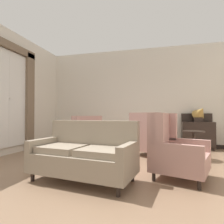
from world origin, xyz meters
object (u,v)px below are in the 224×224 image
at_px(settee, 84,155).
at_px(sideboard, 198,133).
at_px(armchair_back_corner, 174,151).
at_px(porcelain_vase, 111,134).
at_px(armchair_foreground_right, 149,138).
at_px(side_table, 194,142).
at_px(armchair_far_left, 83,139).
at_px(gramophone, 200,113).
at_px(coffee_table, 110,146).

distance_m(settee, sideboard, 4.19).
relative_size(armchair_back_corner, sideboard, 0.97).
bearing_deg(porcelain_vase, armchair_foreground_right, 57.04).
relative_size(settee, armchair_back_corner, 1.62).
distance_m(armchair_back_corner, side_table, 1.64).
distance_m(armchair_far_left, gramophone, 3.62).
height_order(coffee_table, sideboard, sideboard).
height_order(armchair_back_corner, sideboard, sideboard).
xyz_separation_m(porcelain_vase, armchair_far_left, (-0.93, 0.66, -0.21)).
relative_size(side_table, sideboard, 0.61).
distance_m(coffee_table, gramophone, 3.33).
bearing_deg(armchair_far_left, side_table, 130.81).
xyz_separation_m(coffee_table, settee, (-0.15, -1.02, 0.01)).
xyz_separation_m(settee, sideboard, (2.32, 3.49, 0.08)).
bearing_deg(armchair_far_left, settee, 57.51).
relative_size(coffee_table, armchair_foreground_right, 0.68).
height_order(armchair_far_left, gramophone, gramophone).
xyz_separation_m(settee, gramophone, (2.37, 3.39, 0.72)).
bearing_deg(armchair_back_corner, sideboard, 2.07).
height_order(settee, gramophone, gramophone).
relative_size(porcelain_vase, side_table, 0.51).
xyz_separation_m(armchair_far_left, side_table, (2.71, 0.34, -0.03)).
distance_m(porcelain_vase, sideboard, 3.27).
distance_m(porcelain_vase, side_table, 2.06).
bearing_deg(sideboard, side_table, -103.72).
bearing_deg(armchair_foreground_right, porcelain_vase, 92.94).
bearing_deg(coffee_table, sideboard, 48.72).
distance_m(coffee_table, armchair_back_corner, 1.37).
bearing_deg(gramophone, sideboard, 118.51).
xyz_separation_m(side_table, gramophone, (0.41, 1.36, 0.72)).
bearing_deg(gramophone, coffee_table, -133.07).
bearing_deg(coffee_table, porcelain_vase, 18.15).
bearing_deg(gramophone, armchair_foreground_right, -139.60).
bearing_deg(porcelain_vase, settee, -99.86).
distance_m(coffee_table, sideboard, 3.29).
bearing_deg(porcelain_vase, sideboard, 48.98).
relative_size(armchair_foreground_right, side_table, 1.71).
distance_m(coffee_table, porcelain_vase, 0.25).
xyz_separation_m(armchair_back_corner, side_table, (0.55, 1.54, -0.04)).
xyz_separation_m(coffee_table, porcelain_vase, (0.03, 0.01, 0.25)).
bearing_deg(armchair_far_left, porcelain_vase, 87.97).
bearing_deg(armchair_back_corner, settee, 127.95).
height_order(porcelain_vase, settee, settee).
distance_m(settee, gramophone, 4.20).
bearing_deg(side_table, coffee_table, -150.76).
distance_m(armchair_back_corner, sideboard, 3.13).
relative_size(settee, armchair_far_left, 1.59).
relative_size(armchair_far_left, gramophone, 1.83).
distance_m(settee, armchair_far_left, 1.85).
bearing_deg(porcelain_vase, side_table, 29.39).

